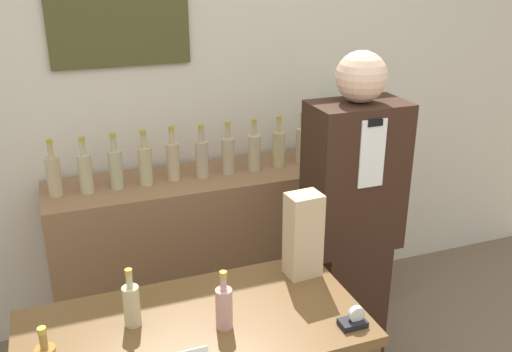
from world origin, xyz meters
TOP-DOWN VIEW (x-y plane):
  - back_wall at (-0.00, 2.00)m, footprint 5.20×0.09m
  - back_shelf at (0.15, 1.72)m, footprint 1.94×0.45m
  - shopkeeper at (0.54, 1.04)m, footprint 0.43×0.27m
  - potted_plant at (0.96, 1.75)m, footprint 0.25×0.25m
  - paper_bag at (0.12, 0.68)m, footprint 0.13×0.11m
  - tape_dispenser at (0.14, 0.31)m, footprint 0.09×0.06m
  - counter_bottle_1 at (-0.55, 0.58)m, footprint 0.06×0.06m
  - counter_bottle_2 at (-0.27, 0.46)m, footprint 0.06×0.06m
  - shelf_bottle_0 at (-0.75, 1.71)m, footprint 0.07×0.07m
  - shelf_bottle_1 at (-0.60, 1.70)m, footprint 0.07×0.07m
  - shelf_bottle_2 at (-0.45, 1.70)m, footprint 0.07×0.07m
  - shelf_bottle_3 at (-0.30, 1.70)m, footprint 0.07×0.07m
  - shelf_bottle_4 at (-0.15, 1.72)m, footprint 0.07×0.07m
  - shelf_bottle_5 at (-0.00, 1.70)m, footprint 0.07×0.07m
  - shelf_bottle_6 at (0.15, 1.70)m, footprint 0.07×0.07m
  - shelf_bottle_7 at (0.29, 1.70)m, footprint 0.07×0.07m
  - shelf_bottle_8 at (0.44, 1.71)m, footprint 0.07×0.07m
  - shelf_bottle_9 at (0.59, 1.72)m, footprint 0.07×0.07m
  - shelf_bottle_10 at (0.74, 1.71)m, footprint 0.07×0.07m

SIDE VIEW (x-z plane):
  - back_shelf at x=0.15m, z-range 0.00..0.96m
  - shopkeeper at x=0.54m, z-range 0.00..1.70m
  - tape_dispenser at x=0.14m, z-range 0.91..0.98m
  - counter_bottle_1 at x=-0.55m, z-range 0.89..1.11m
  - counter_bottle_2 at x=-0.27m, z-range 0.89..1.11m
  - shelf_bottle_0 at x=-0.75m, z-range 0.92..1.22m
  - shelf_bottle_1 at x=-0.60m, z-range 0.92..1.22m
  - shelf_bottle_2 at x=-0.45m, z-range 0.92..1.22m
  - shelf_bottle_3 at x=-0.30m, z-range 0.92..1.22m
  - shelf_bottle_4 at x=-0.15m, z-range 0.92..1.22m
  - shelf_bottle_5 at x=0.00m, z-range 0.92..1.22m
  - shelf_bottle_6 at x=0.15m, z-range 0.92..1.22m
  - shelf_bottle_7 at x=0.29m, z-range 0.92..1.22m
  - shelf_bottle_8 at x=0.44m, z-range 0.92..1.22m
  - shelf_bottle_9 at x=0.59m, z-range 0.92..1.22m
  - shelf_bottle_10 at x=0.74m, z-range 0.92..1.22m
  - paper_bag at x=0.12m, z-range 0.92..1.26m
  - potted_plant at x=0.96m, z-range 0.98..1.31m
  - back_wall at x=0.00m, z-range 0.01..2.71m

